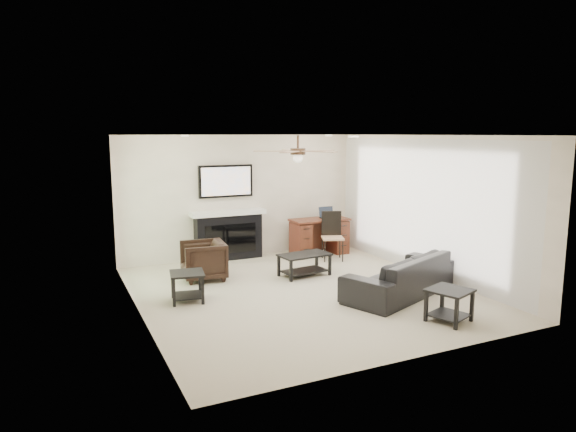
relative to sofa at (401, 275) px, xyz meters
name	(u,v)px	position (x,y,z in m)	size (l,w,h in m)	color
room_shell	(309,187)	(-1.21, 0.84, 1.37)	(5.50, 5.54, 2.52)	#BFB599
sofa	(401,275)	(0.00, 0.00, 0.00)	(2.18, 0.85, 0.64)	black
armchair	(203,260)	(-2.60, 2.15, 0.02)	(0.72, 0.74, 0.67)	black
coffee_table	(304,265)	(-0.90, 1.60, -0.12)	(0.90, 0.50, 0.40)	black
end_table_near	(449,305)	(-0.15, -1.25, -0.09)	(0.52, 0.52, 0.45)	black
end_table_left	(187,287)	(-3.15, 1.10, -0.09)	(0.50, 0.50, 0.45)	black
fireplace_unit	(228,213)	(-1.73, 3.34, 0.64)	(1.52, 0.34, 1.91)	black
desk	(319,237)	(0.14, 2.95, 0.06)	(1.22, 0.56, 0.76)	#361D0D
desk_chair	(333,236)	(0.14, 2.40, 0.17)	(0.42, 0.44, 0.97)	black
laptop	(328,213)	(0.34, 2.93, 0.56)	(0.33, 0.24, 0.23)	black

